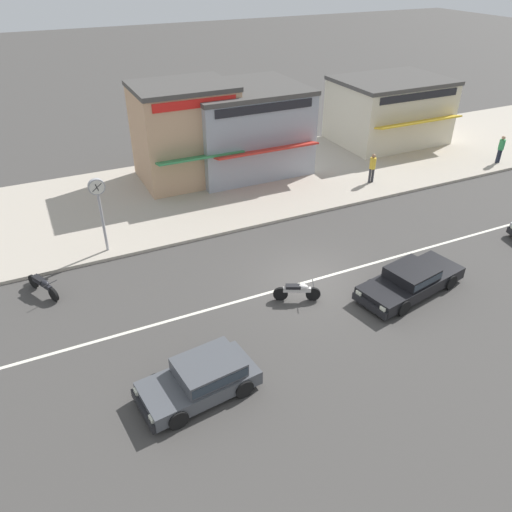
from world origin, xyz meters
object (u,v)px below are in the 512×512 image
(shopfront_corner_warung, at_px, (185,133))
(shopfront_mid_block, at_px, (389,110))
(sedan_black_2, at_px, (411,280))
(motorcycle_0, at_px, (43,285))
(pedestrian_mid_kerb, at_px, (501,147))
(pedestrian_near_clock, at_px, (372,166))
(street_clock, at_px, (98,197))
(shopfront_far_kios, at_px, (244,128))
(hatchback_dark_grey_1, at_px, (202,377))
(motorcycle_2, at_px, (297,291))

(shopfront_corner_warung, bearing_deg, shopfront_mid_block, 1.94)
(sedan_black_2, distance_m, shopfront_mid_block, 17.88)
(motorcycle_0, height_order, pedestrian_mid_kerb, pedestrian_mid_kerb)
(sedan_black_2, height_order, pedestrian_near_clock, pedestrian_near_clock)
(pedestrian_mid_kerb, distance_m, shopfront_corner_warung, 19.00)
(street_clock, xyz_separation_m, shopfront_mid_block, (20.20, 6.68, -0.48))
(shopfront_far_kios, bearing_deg, sedan_black_2, -87.37)
(shopfront_corner_warung, xyz_separation_m, shopfront_far_kios, (3.60, 0.13, -0.25))
(sedan_black_2, distance_m, pedestrian_near_clock, 10.31)
(pedestrian_near_clock, bearing_deg, street_clock, -175.64)
(hatchback_dark_grey_1, bearing_deg, street_clock, 96.05)
(pedestrian_mid_kerb, relative_size, shopfront_far_kios, 0.25)
(motorcycle_0, distance_m, pedestrian_mid_kerb, 26.73)
(motorcycle_2, relative_size, pedestrian_near_clock, 1.00)
(motorcycle_2, bearing_deg, shopfront_corner_warung, 90.09)
(street_clock, distance_m, pedestrian_mid_kerb, 23.83)
(shopfront_far_kios, bearing_deg, motorcycle_2, -105.51)
(street_clock, bearing_deg, motorcycle_2, -48.50)
(shopfront_corner_warung, bearing_deg, motorcycle_2, -89.91)
(sedan_black_2, distance_m, street_clock, 13.00)
(pedestrian_mid_kerb, height_order, shopfront_mid_block, shopfront_mid_block)
(shopfront_mid_block, bearing_deg, motorcycle_0, -159.26)
(motorcycle_2, relative_size, shopfront_corner_warung, 0.32)
(pedestrian_mid_kerb, xyz_separation_m, shopfront_far_kios, (-14.38, 6.06, 1.39))
(sedan_black_2, xyz_separation_m, shopfront_mid_block, (10.14, 14.63, 1.66))
(pedestrian_near_clock, bearing_deg, pedestrian_mid_kerb, -5.65)
(motorcycle_2, distance_m, shopfront_far_kios, 13.55)
(motorcycle_2, distance_m, shopfront_mid_block, 19.64)
(sedan_black_2, relative_size, pedestrian_near_clock, 2.91)
(hatchback_dark_grey_1, bearing_deg, sedan_black_2, 9.01)
(sedan_black_2, bearing_deg, shopfront_far_kios, 92.63)
(shopfront_mid_block, bearing_deg, shopfront_far_kios, -178.11)
(sedan_black_2, distance_m, motorcycle_2, 4.45)
(sedan_black_2, bearing_deg, hatchback_dark_grey_1, -170.99)
(hatchback_dark_grey_1, bearing_deg, shopfront_far_kios, 61.84)
(street_clock, xyz_separation_m, shopfront_far_kios, (9.40, 6.32, -0.15))
(hatchback_dark_grey_1, relative_size, pedestrian_mid_kerb, 2.21)
(hatchback_dark_grey_1, height_order, shopfront_corner_warung, shopfront_corner_warung)
(street_clock, distance_m, pedestrian_near_clock, 15.02)
(motorcycle_0, xyz_separation_m, shopfront_far_kios, (12.24, 8.37, 2.10))
(motorcycle_0, height_order, street_clock, street_clock)
(motorcycle_2, height_order, pedestrian_mid_kerb, pedestrian_mid_kerb)
(motorcycle_2, height_order, shopfront_far_kios, shopfront_far_kios)
(shopfront_corner_warung, xyz_separation_m, shopfront_mid_block, (14.40, 0.49, -0.58))
(motorcycle_0, relative_size, pedestrian_mid_kerb, 1.06)
(motorcycle_0, xyz_separation_m, pedestrian_mid_kerb, (26.62, 2.31, 0.71))
(street_clock, relative_size, shopfront_mid_block, 0.47)
(sedan_black_2, bearing_deg, pedestrian_near_clock, 61.93)
(pedestrian_near_clock, bearing_deg, sedan_black_2, -118.07)
(hatchback_dark_grey_1, height_order, pedestrian_mid_kerb, pedestrian_mid_kerb)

